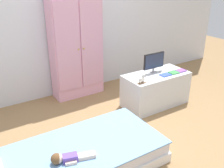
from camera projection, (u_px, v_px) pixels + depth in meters
The scene contains 11 objects.
ground_plane at pixel (123, 142), 2.90m from camera, with size 10.00×10.00×0.02m, color #99754C.
back_wall at pixel (60, 2), 3.56m from camera, with size 6.40×0.05×2.70m, color silver.
bed at pixel (70, 162), 2.41m from camera, with size 1.83×0.81×0.24m.
doll at pixel (65, 158), 2.22m from camera, with size 0.39×0.17×0.10m.
wardrobe at pixel (76, 46), 3.71m from camera, with size 0.74×0.32×1.51m.
tv_stand at pixel (155, 89), 3.62m from camera, with size 0.91×0.45×0.46m, color silver.
tv_monitor at pixel (154, 61), 3.52m from camera, with size 0.34×0.10×0.27m.
rocking_horse_toy at pixel (142, 79), 3.21m from camera, with size 0.10×0.04×0.12m.
book_blue at pixel (165, 75), 3.48m from camera, with size 0.14×0.10×0.01m, color blue.
book_green at pixel (174, 73), 3.55m from camera, with size 0.12×0.11×0.01m, color #429E51.
book_purple at pixel (181, 71), 3.62m from camera, with size 0.14×0.10×0.02m, color #8E51B2.
Camera 1 is at (-1.38, -1.95, 1.76)m, focal length 41.45 mm.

